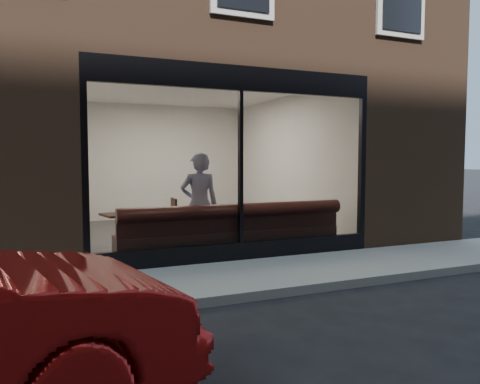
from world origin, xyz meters
name	(u,v)px	position (x,y,z in m)	size (l,w,h in m)	color
ground	(304,292)	(0.00, 0.00, 0.00)	(120.00, 120.00, 0.00)	black
sidewalk_near	(269,274)	(0.00, 1.00, 0.01)	(40.00, 2.00, 0.01)	gray
kerb_near	(306,289)	(0.00, -0.05, 0.06)	(40.00, 0.10, 0.12)	gray
host_building_pier_left	(9,162)	(-3.75, 8.00, 1.60)	(2.50, 12.00, 3.20)	brown
host_building_pier_right	(276,162)	(3.75, 8.00, 1.60)	(2.50, 12.00, 3.20)	brown
host_building_backfill	(137,161)	(0.00, 11.00, 1.60)	(5.00, 6.00, 3.20)	brown
cafe_floor	(189,233)	(0.00, 5.00, 0.02)	(6.00, 6.00, 0.00)	#2D2D30
cafe_ceiling	(188,91)	(0.00, 5.00, 3.19)	(6.00, 6.00, 0.00)	white
cafe_wall_back	(158,162)	(0.00, 7.99, 1.60)	(5.00, 5.00, 0.00)	silver
cafe_wall_left	(70,163)	(-2.49, 5.00, 1.60)	(6.00, 6.00, 0.00)	silver
cafe_wall_right	(287,163)	(2.49, 5.00, 1.60)	(6.00, 6.00, 0.00)	silver
storefront_kick	(241,251)	(0.00, 2.05, 0.15)	(5.00, 0.10, 0.30)	black
storefront_header	(241,78)	(0.00, 2.05, 3.00)	(5.00, 0.10, 0.40)	black
storefront_mullion	(241,167)	(0.00, 2.05, 1.55)	(0.06, 0.10, 2.50)	black
storefront_glass	(241,167)	(0.00, 2.02, 1.55)	(4.80, 4.80, 0.00)	white
banquette	(232,243)	(0.00, 2.45, 0.23)	(4.00, 0.55, 0.45)	#391914
person	(199,204)	(-0.50, 2.71, 0.90)	(0.66, 0.43, 1.80)	#A3AED7
cafe_table_left	(120,215)	(-1.81, 3.06, 0.74)	(0.57, 0.57, 0.04)	#2F1F12
cafe_table_right	(283,207)	(1.32, 3.00, 0.74)	(0.54, 0.54, 0.03)	#2F1F12
cafe_chair_left	(164,236)	(-0.93, 3.55, 0.24)	(0.44, 0.44, 0.04)	#2F1F12
wall_poster	(76,167)	(-2.45, 3.95, 1.54)	(0.02, 0.64, 0.85)	white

